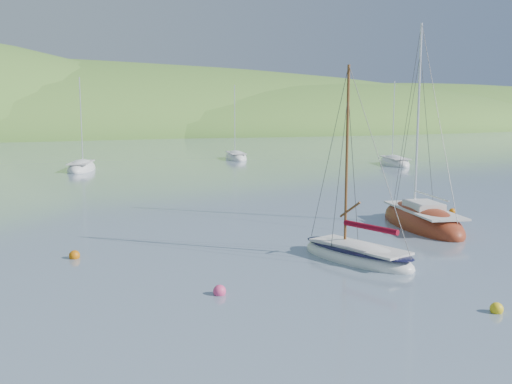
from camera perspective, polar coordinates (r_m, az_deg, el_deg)
name	(u,v)px	position (r m, az deg, el deg)	size (l,w,h in m)	color
ground	(382,300)	(19.81, 12.53, -10.51)	(700.00, 700.00, 0.00)	slate
daysailer_white	(357,255)	(24.70, 10.06, -6.24)	(3.31, 6.03, 8.78)	white
sloop_red	(422,222)	(32.62, 16.23, -2.94)	(5.06, 8.54, 11.96)	#97361B
distant_sloop_a	(82,169)	(64.51, -17.05, 2.24)	(5.05, 8.07, 10.87)	white
distant_sloop_b	(236,158)	(76.62, -2.02, 3.44)	(4.58, 7.97, 10.74)	white
distant_sloop_d	(394,163)	(70.09, 13.67, 2.80)	(5.32, 8.03, 10.83)	white
mooring_buoys	(286,260)	(24.00, 3.06, -6.76)	(23.25, 14.22, 0.47)	yellow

